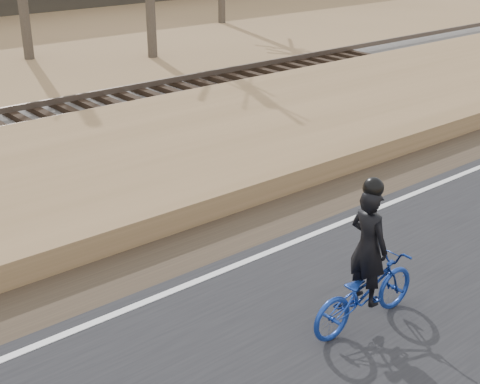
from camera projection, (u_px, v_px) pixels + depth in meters
cyclist at (365, 280)px, 8.57m from camera, size 1.82×0.66×2.06m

